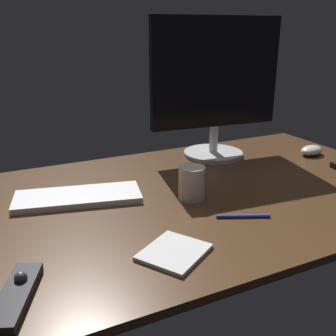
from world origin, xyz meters
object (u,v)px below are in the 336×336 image
at_px(computer_mouse, 312,150).
at_px(keyboard, 78,197).
at_px(coffee_mug, 192,183).
at_px(monitor, 216,85).
at_px(media_remote, 16,294).
at_px(notepad, 174,252).
at_px(pen, 243,216).

bearing_deg(computer_mouse, keyboard, 169.17).
bearing_deg(coffee_mug, computer_mouse, 14.51).
bearing_deg(keyboard, monitor, 31.40).
height_order(computer_mouse, media_remote, same).
xyz_separation_m(computer_mouse, coffee_mug, (-0.60, -0.16, 0.03)).
xyz_separation_m(keyboard, notepad, (0.11, -0.37, -0.00)).
bearing_deg(monitor, media_remote, -138.34).
relative_size(media_remote, notepad, 1.37).
relative_size(coffee_mug, notepad, 0.69).
bearing_deg(pen, notepad, -137.44).
bearing_deg(coffee_mug, pen, -70.56).
relative_size(monitor, notepad, 3.68).
height_order(keyboard, media_remote, media_remote).
bearing_deg(pen, media_remote, -146.42).
xyz_separation_m(coffee_mug, notepad, (-0.17, -0.24, -0.04)).
height_order(computer_mouse, coffee_mug, coffee_mug).
height_order(keyboard, computer_mouse, computer_mouse).
bearing_deg(pen, monitor, 90.63).
height_order(computer_mouse, pen, computer_mouse).
bearing_deg(media_remote, keyboard, -5.08).
bearing_deg(keyboard, pen, -27.28).
xyz_separation_m(keyboard, coffee_mug, (0.28, -0.13, 0.04)).
xyz_separation_m(notepad, pen, (0.23, 0.07, -0.00)).
height_order(keyboard, coffee_mug, coffee_mug).
distance_m(keyboard, coffee_mug, 0.32).
height_order(monitor, keyboard, monitor).
bearing_deg(keyboard, media_remote, -105.00).
bearing_deg(keyboard, computer_mouse, 14.87).
relative_size(keyboard, computer_mouse, 3.45).
bearing_deg(pen, coffee_mug, 134.14).
bearing_deg(notepad, pen, 17.86).
height_order(keyboard, notepad, keyboard).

